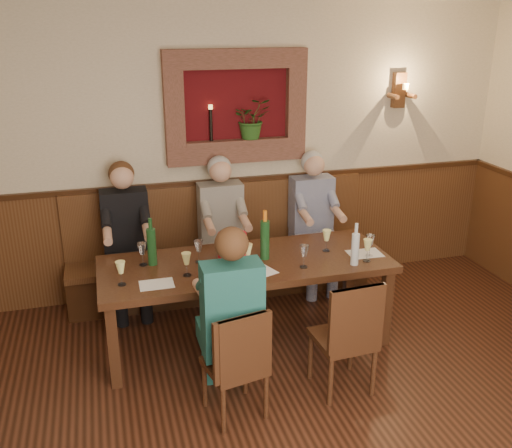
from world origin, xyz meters
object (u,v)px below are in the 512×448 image
Objects in this scene: person_bench_mid at (223,243)px; bench at (222,263)px; water_bottle at (355,248)px; dining_table at (246,269)px; person_bench_left at (128,252)px; chair_near_left at (236,384)px; wine_bottle_green_a at (265,239)px; chair_near_right at (343,357)px; wine_bottle_green_b at (152,246)px; person_chair_front at (230,332)px; person_bench_right at (313,234)px; spittoon_bucket at (232,249)px.

bench is at bearing 83.97° from person_bench_mid.
water_bottle is at bearing -53.37° from person_bench_mid.
dining_table is 0.84m from person_bench_mid.
chair_near_left is at bearing -71.36° from person_bench_left.
wine_bottle_green_a is (0.48, 0.94, 0.68)m from chair_near_left.
wine_bottle_green_b reaches higher than chair_near_right.
chair_near_left is at bearing -99.69° from bench.
wine_bottle_green_a reaches higher than water_bottle.
water_bottle is at bearing 16.61° from chair_near_left.
person_chair_front is (-0.32, -0.78, -0.10)m from dining_table.
bench is 1.90m from chair_near_left.
water_bottle is at bearing 22.40° from person_chair_front.
person_bench_left is 1.03× the size of person_chair_front.
dining_table is at bearing -42.49° from person_bench_left.
chair_near_left is 0.61× the size of person_chair_front.
wine_bottle_green_a is (-0.36, 0.86, 0.66)m from chair_near_right.
person_bench_right is (1.24, 1.76, 0.34)m from chair_near_left.
chair_near_left is at bearing -151.56° from water_bottle.
person_bench_mid is 0.92m from spittoon_bucket.
dining_table is 1.24m from person_bench_left.
person_bench_left is at bearing 103.32° from wine_bottle_green_b.
person_bench_mid is 0.94m from person_bench_right.
water_bottle is at bearing 56.84° from chair_near_right.
person_bench_mid is 4.01× the size of water_bottle.
person_bench_left is (-0.91, -0.11, 0.27)m from bench.
water_bottle is at bearing -33.05° from person_bench_left.
wine_bottle_green_b reaches higher than dining_table.
water_bottle is at bearing -15.64° from wine_bottle_green_b.
chair_near_left is (-0.32, -0.93, -0.43)m from dining_table.
person_chair_front reaches higher than dining_table.
spittoon_bucket is at bearing -15.45° from wine_bottle_green_b.
dining_table is 0.24m from spittoon_bucket.
person_bench_left reaches higher than bench.
spittoon_bucket is (-0.12, -0.97, 0.56)m from bench.
dining_table is 5.67× the size of wine_bottle_green_a.
wine_bottle_green_a is at bearing -8.16° from wine_bottle_green_b.
water_bottle is (0.84, -1.24, 0.57)m from bench.
person_bench_mid is at bearing 126.63° from water_bottle.
spittoon_bucket is at bearing 164.24° from water_bottle.
person_chair_front is (-0.32, -1.72, 0.25)m from bench.
wine_bottle_green_a is (0.17, -0.93, 0.60)m from bench.
person_bench_mid reaches higher than chair_near_left.
dining_table is 8.97× the size of spittoon_bucket.
wine_bottle_green_b is (-0.63, 0.17, 0.03)m from spittoon_bucket.
person_chair_front reaches higher than water_bottle.
person_bench_left reaches higher than wine_bottle_green_a.
person_bench_mid is at bearing 0.02° from person_bench_left.
person_bench_left is 3.39× the size of wine_bottle_green_a.
wine_bottle_green_b reaches higher than spittoon_bucket.
dining_table is 0.80m from wine_bottle_green_b.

